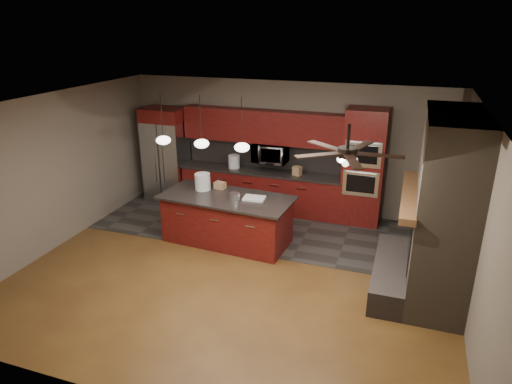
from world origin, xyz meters
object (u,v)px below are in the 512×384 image
at_px(paint_can, 235,196).
at_px(cardboard_box, 220,185).
at_px(kitchen_island, 227,219).
at_px(paint_tray, 254,198).
at_px(oven_tower, 363,168).
at_px(counter_bucket, 234,162).
at_px(counter_box, 297,171).
at_px(microwave, 270,153).
at_px(refrigerator, 167,155).
at_px(white_bucket, 203,182).

relative_size(paint_can, cardboard_box, 0.95).
bearing_deg(kitchen_island, paint_tray, 8.81).
bearing_deg(kitchen_island, oven_tower, 41.68).
height_order(kitchen_island, paint_tray, paint_tray).
distance_m(oven_tower, counter_bucket, 2.80).
xyz_separation_m(paint_can, counter_box, (0.71, 1.79, 0.01)).
relative_size(microwave, counter_bucket, 2.55).
bearing_deg(refrigerator, white_bucket, -42.43).
distance_m(oven_tower, counter_box, 1.37).
bearing_deg(cardboard_box, kitchen_island, -43.60).
bearing_deg(paint_tray, microwave, 93.42).
bearing_deg(white_bucket, paint_tray, -8.07).
height_order(paint_tray, counter_bucket, counter_bucket).
bearing_deg(cardboard_box, counter_bucket, 108.98).
relative_size(oven_tower, counter_bucket, 8.31).
bearing_deg(cardboard_box, microwave, 76.81).
bearing_deg(oven_tower, white_bucket, -151.59).
distance_m(refrigerator, paint_tray, 3.15).
distance_m(cardboard_box, counter_box, 1.79).
xyz_separation_m(refrigerator, counter_box, (3.08, 0.03, -0.08)).
bearing_deg(counter_bucket, cardboard_box, -79.64).
xyz_separation_m(oven_tower, white_bucket, (-2.84, -1.53, -0.11)).
height_order(white_bucket, counter_bucket, white_bucket).
distance_m(paint_can, cardboard_box, 0.67).
bearing_deg(paint_can, counter_box, 68.28).
bearing_deg(paint_can, oven_tower, 41.58).
xyz_separation_m(refrigerator, paint_can, (2.37, -1.76, -0.09)).
bearing_deg(kitchen_island, paint_can, -21.45).
xyz_separation_m(white_bucket, paint_tray, (1.10, -0.16, -0.14)).
distance_m(microwave, white_bucket, 1.82).
distance_m(microwave, paint_tray, 1.80).
distance_m(paint_can, counter_bucket, 1.98).
distance_m(oven_tower, white_bucket, 3.23).
distance_m(refrigerator, cardboard_box, 2.29).
bearing_deg(cardboard_box, white_bucket, -142.02).
height_order(cardboard_box, counter_box, counter_box).
xyz_separation_m(white_bucket, counter_box, (1.48, 1.49, -0.08)).
xyz_separation_m(oven_tower, counter_bucket, (-2.80, 0.01, -0.15)).
bearing_deg(counter_box, paint_tray, -84.50).
bearing_deg(paint_can, white_bucket, 159.03).
relative_size(microwave, cardboard_box, 3.59).
bearing_deg(microwave, white_bucket, -118.41).
relative_size(microwave, refrigerator, 0.34).
distance_m(paint_can, counter_box, 1.92).
xyz_separation_m(oven_tower, microwave, (-1.98, 0.06, 0.11)).
relative_size(kitchen_island, white_bucket, 7.91).
xyz_separation_m(microwave, cardboard_box, (-0.57, -1.43, -0.32)).
distance_m(cardboard_box, counter_bucket, 1.40).
bearing_deg(counter_box, cardboard_box, -113.25).
bearing_deg(counter_box, white_bucket, -116.14).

